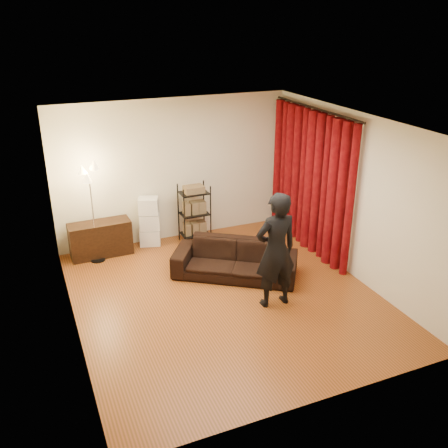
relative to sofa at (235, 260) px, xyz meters
name	(u,v)px	position (x,y,z in m)	size (l,w,h in m)	color
floor	(226,297)	(-0.41, -0.57, -0.30)	(5.00, 5.00, 0.00)	brown
ceiling	(226,124)	(-0.41, -0.57, 2.40)	(5.00, 5.00, 0.00)	white
wall_back	(174,170)	(-0.41, 1.93, 1.05)	(5.00, 5.00, 0.00)	beige
wall_front	(320,301)	(-0.41, -3.07, 1.05)	(5.00, 5.00, 0.00)	beige
wall_left	(66,242)	(-2.66, -0.57, 1.05)	(5.00, 5.00, 0.00)	beige
wall_right	(354,196)	(1.84, -0.57, 1.05)	(5.00, 5.00, 0.00)	beige
curtain_rod	(316,108)	(1.74, 0.55, 2.28)	(0.04, 0.04, 2.65)	black
curtain	(310,182)	(1.72, 0.55, 0.98)	(0.22, 2.65, 2.55)	maroon
sofa	(235,260)	(0.00, 0.00, 0.00)	(2.03, 0.79, 0.59)	black
person	(276,250)	(0.19, -1.03, 0.60)	(0.65, 0.43, 1.79)	black
media_cabinet	(101,239)	(-1.93, 1.65, 0.02)	(1.09, 0.41, 0.64)	black
storage_boxes	(150,221)	(-0.99, 1.74, 0.18)	(0.38, 0.30, 0.95)	silver
wire_shelf	(194,214)	(-0.16, 1.55, 0.28)	(0.52, 0.36, 1.14)	black
floor_lamp	(93,214)	(-2.03, 1.46, 0.59)	(0.32, 0.32, 1.77)	silver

